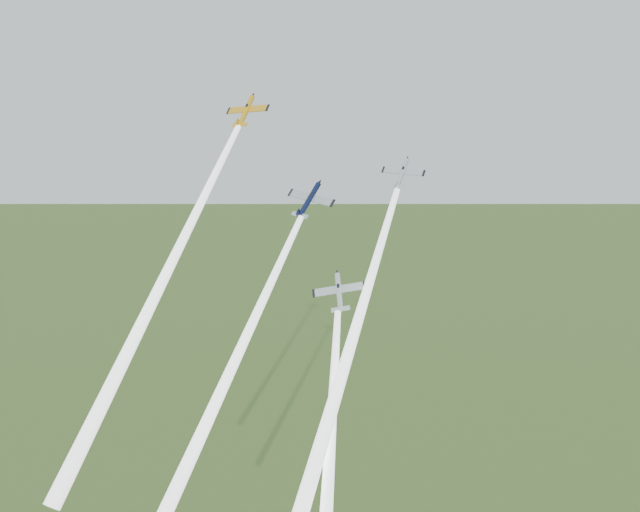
{
  "coord_description": "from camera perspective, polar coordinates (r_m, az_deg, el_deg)",
  "views": [
    {
      "loc": [
        38.48,
        -117.25,
        113.2
      ],
      "look_at": [
        0.0,
        -6.0,
        92.0
      ],
      "focal_mm": 45.0,
      "sensor_mm": 36.0,
      "label": 1
    }
  ],
  "objects": [
    {
      "name": "plane_silver_low",
      "position": [
        116.26,
        1.36,
        -2.58
      ],
      "size": [
        9.84,
        7.58,
        7.94
      ],
      "primitive_type": null,
      "rotation": [
        0.84,
        -0.18,
        0.24
      ],
      "color": "#B3BBC2"
    },
    {
      "name": "smoke_trail_navy",
      "position": [
        111.82,
        -7.01,
        -9.43
      ],
      "size": [
        12.05,
        40.0,
        44.99
      ],
      "primitive_type": null,
      "rotation": [
        -0.73,
        0.0,
        -0.24
      ],
      "color": "white"
    },
    {
      "name": "plane_yellow",
      "position": [
        132.89,
        -5.29,
        10.22
      ],
      "size": [
        8.82,
        7.77,
        7.32
      ],
      "primitive_type": null,
      "rotation": [
        0.84,
        -0.06,
        -0.19
      ],
      "color": "orange"
    },
    {
      "name": "smoke_trail_silver_low",
      "position": [
        105.28,
        0.53,
        -16.6
      ],
      "size": [
        10.88,
        35.92,
        40.26
      ],
      "primitive_type": null,
      "rotation": [
        -0.73,
        0.0,
        0.24
      ],
      "color": "white"
    },
    {
      "name": "smoke_trail_yellow",
      "position": [
        117.53,
        -11.57,
        -2.66
      ],
      "size": [
        10.39,
        43.48,
        48.53
      ],
      "primitive_type": null,
      "rotation": [
        -0.73,
        0.0,
        -0.19
      ],
      "color": "white"
    },
    {
      "name": "smoke_trail_silver_right",
      "position": [
        109.53,
        1.95,
        -7.18
      ],
      "size": [
        6.54,
        39.48,
        43.68
      ],
      "primitive_type": null,
      "rotation": [
        -0.73,
        0.0,
        -0.11
      ],
      "color": "white"
    },
    {
      "name": "plane_navy",
      "position": [
        123.34,
        -0.79,
        4.01
      ],
      "size": [
        10.22,
        7.99,
        8.13
      ],
      "primitive_type": null,
      "rotation": [
        0.84,
        0.15,
        -0.24
      ],
      "color": "#0C1335"
    },
    {
      "name": "plane_silver_right",
      "position": [
        124.45,
        5.86,
        5.88
      ],
      "size": [
        7.69,
        6.08,
        6.21
      ],
      "primitive_type": null,
      "rotation": [
        0.84,
        0.05,
        -0.11
      ],
      "color": "#B6BDC5"
    }
  ]
}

